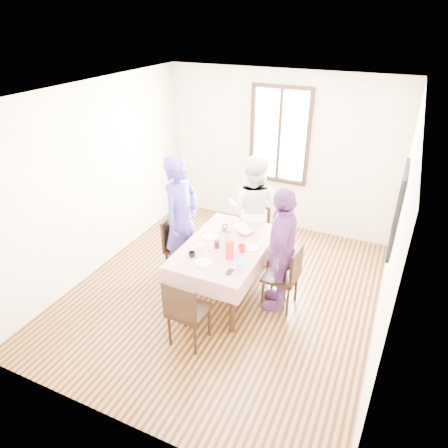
{
  "coord_description": "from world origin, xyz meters",
  "views": [
    {
      "loc": [
        1.87,
        -4.13,
        3.51
      ],
      "look_at": [
        0.02,
        -0.04,
        1.1
      ],
      "focal_mm": 32.27,
      "sensor_mm": 36.0,
      "label": 1
    }
  ],
  "objects_px": {
    "chair_right": "(281,276)",
    "person_right": "(281,250)",
    "chair_near": "(189,310)",
    "person_far": "(253,209)",
    "chair_left": "(182,247)",
    "person_left": "(181,219)",
    "dining_table": "(226,269)",
    "chair_far": "(253,231)"
  },
  "relations": [
    {
      "from": "chair_near",
      "to": "person_far",
      "type": "relative_size",
      "value": 0.54
    },
    {
      "from": "chair_far",
      "to": "person_far",
      "type": "relative_size",
      "value": 0.54
    },
    {
      "from": "chair_right",
      "to": "chair_far",
      "type": "bearing_deg",
      "value": 40.93
    },
    {
      "from": "person_left",
      "to": "chair_right",
      "type": "bearing_deg",
      "value": -87.31
    },
    {
      "from": "chair_left",
      "to": "person_far",
      "type": "relative_size",
      "value": 0.54
    },
    {
      "from": "dining_table",
      "to": "person_far",
      "type": "bearing_deg",
      "value": 90.0
    },
    {
      "from": "chair_near",
      "to": "person_far",
      "type": "xyz_separation_m",
      "value": [
        0.0,
        2.03,
        0.38
      ]
    },
    {
      "from": "chair_left",
      "to": "chair_far",
      "type": "distance_m",
      "value": 1.17
    },
    {
      "from": "chair_far",
      "to": "person_right",
      "type": "xyz_separation_m",
      "value": [
        0.74,
        -0.98,
        0.39
      ]
    },
    {
      "from": "chair_right",
      "to": "person_far",
      "type": "distance_m",
      "value": 1.28
    },
    {
      "from": "dining_table",
      "to": "person_far",
      "type": "distance_m",
      "value": 1.11
    },
    {
      "from": "chair_near",
      "to": "person_right",
      "type": "bearing_deg",
      "value": 57.43
    },
    {
      "from": "chair_right",
      "to": "person_left",
      "type": "height_order",
      "value": "person_left"
    },
    {
      "from": "chair_far",
      "to": "chair_near",
      "type": "bearing_deg",
      "value": 90.28
    },
    {
      "from": "chair_far",
      "to": "chair_near",
      "type": "height_order",
      "value": "same"
    },
    {
      "from": "person_far",
      "to": "person_right",
      "type": "height_order",
      "value": "person_right"
    },
    {
      "from": "chair_left",
      "to": "person_left",
      "type": "xyz_separation_m",
      "value": [
        0.02,
        0.0,
        0.46
      ]
    },
    {
      "from": "dining_table",
      "to": "person_left",
      "type": "distance_m",
      "value": 0.93
    },
    {
      "from": "chair_near",
      "to": "person_right",
      "type": "height_order",
      "value": "person_right"
    },
    {
      "from": "chair_right",
      "to": "person_far",
      "type": "height_order",
      "value": "person_far"
    },
    {
      "from": "dining_table",
      "to": "chair_far",
      "type": "relative_size",
      "value": 1.64
    },
    {
      "from": "chair_right",
      "to": "person_right",
      "type": "distance_m",
      "value": 0.39
    },
    {
      "from": "dining_table",
      "to": "person_left",
      "type": "relative_size",
      "value": 0.81
    },
    {
      "from": "chair_left",
      "to": "chair_near",
      "type": "relative_size",
      "value": 1.0
    },
    {
      "from": "chair_right",
      "to": "person_right",
      "type": "bearing_deg",
      "value": 93.0
    },
    {
      "from": "dining_table",
      "to": "person_right",
      "type": "relative_size",
      "value": 0.88
    },
    {
      "from": "person_right",
      "to": "chair_far",
      "type": "bearing_deg",
      "value": -149.22
    },
    {
      "from": "person_left",
      "to": "dining_table",
      "type": "bearing_deg",
      "value": -94.43
    },
    {
      "from": "dining_table",
      "to": "chair_right",
      "type": "xyz_separation_m",
      "value": [
        0.76,
        0.05,
        0.08
      ]
    },
    {
      "from": "dining_table",
      "to": "chair_right",
      "type": "height_order",
      "value": "chair_right"
    },
    {
      "from": "chair_far",
      "to": "person_far",
      "type": "bearing_deg",
      "value": 90.28
    },
    {
      "from": "dining_table",
      "to": "person_left",
      "type": "height_order",
      "value": "person_left"
    },
    {
      "from": "chair_left",
      "to": "person_left",
      "type": "height_order",
      "value": "person_left"
    },
    {
      "from": "chair_left",
      "to": "chair_near",
      "type": "bearing_deg",
      "value": 25.16
    },
    {
      "from": "chair_near",
      "to": "person_far",
      "type": "distance_m",
      "value": 2.07
    },
    {
      "from": "person_left",
      "to": "person_right",
      "type": "bearing_deg",
      "value": -87.35
    },
    {
      "from": "dining_table",
      "to": "chair_left",
      "type": "bearing_deg",
      "value": 169.61
    },
    {
      "from": "chair_right",
      "to": "person_right",
      "type": "xyz_separation_m",
      "value": [
        -0.02,
        0.0,
        0.39
      ]
    },
    {
      "from": "dining_table",
      "to": "chair_far",
      "type": "height_order",
      "value": "chair_far"
    },
    {
      "from": "chair_near",
      "to": "chair_left",
      "type": "bearing_deg",
      "value": 125.34
    },
    {
      "from": "dining_table",
      "to": "person_far",
      "type": "height_order",
      "value": "person_far"
    },
    {
      "from": "chair_left",
      "to": "chair_right",
      "type": "height_order",
      "value": "same"
    }
  ]
}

